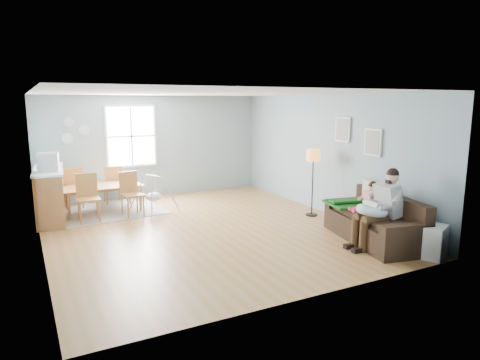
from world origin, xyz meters
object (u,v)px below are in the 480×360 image
dining_table (102,199)px  chair_nw (73,185)px  monitor (48,162)px  baby_swing (154,196)px  father (381,206)px  chair_ne (113,182)px  floor_lamp (313,161)px  toddler (367,200)px  chair_sw (88,194)px  counter (50,194)px  chair_se (131,190)px  storage_cube (431,241)px  sofa (376,225)px

dining_table → chair_nw: 0.85m
monitor → baby_swing: size_ratio=0.40×
father → chair_nw: father is taller
chair_nw → chair_ne: chair_nw is taller
floor_lamp → baby_swing: 3.73m
dining_table → toddler: bearing=-50.8°
toddler → floor_lamp: (0.07, 1.78, 0.51)m
chair_sw → counter: 0.89m
father → toddler: bearing=71.7°
toddler → floor_lamp: 1.85m
toddler → monitor: 6.44m
chair_se → counter: (-1.63, 0.47, 0.00)m
floor_lamp → dining_table: floor_lamp is taller
storage_cube → baby_swing: (-3.24, 4.93, 0.12)m
chair_sw → chair_nw: size_ratio=1.03×
sofa → chair_nw: bearing=132.4°
chair_se → chair_ne: (-0.13, 1.30, -0.02)m
father → chair_sw: (-4.32, 4.09, -0.15)m
floor_lamp → chair_nw: (-4.69, 3.11, -0.67)m
storage_cube → chair_ne: 7.37m
dining_table → chair_se: chair_se is taller
dining_table → chair_se: bearing=-52.9°
father → counter: size_ratio=0.68×
sofa → monitor: monitor is taller
floor_lamp → chair_sw: 4.94m
toddler → storage_cube: toddler is taller
storage_cube → baby_swing: size_ratio=0.55×
chair_sw → floor_lamp: bearing=-21.8°
floor_lamp → toddler: bearing=-92.3°
chair_sw → monitor: (-0.71, 0.17, 0.72)m
sofa → baby_swing: bearing=128.2°
dining_table → baby_swing: size_ratio=1.57×
baby_swing → toddler: bearing=-50.5°
father → chair_ne: bearing=122.7°
toddler → chair_se: size_ratio=0.87×
chair_sw → chair_ne: size_ratio=1.06×
chair_se → baby_swing: (0.52, -0.01, -0.18)m
sofa → dining_table: bearing=132.4°
chair_se → baby_swing: 0.55m
chair_nw → monitor: 1.45m
storage_cube → chair_ne: chair_ne is taller
baby_swing → chair_nw: bearing=142.6°
toddler → counter: size_ratio=0.42×
sofa → floor_lamp: size_ratio=1.51×
sofa → toddler: toddler is taller
sofa → toddler: bearing=99.1°
storage_cube → chair_sw: chair_sw is taller
monitor → baby_swing: bearing=-2.8°
storage_cube → monitor: bearing=137.0°
toddler → counter: bearing=141.2°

